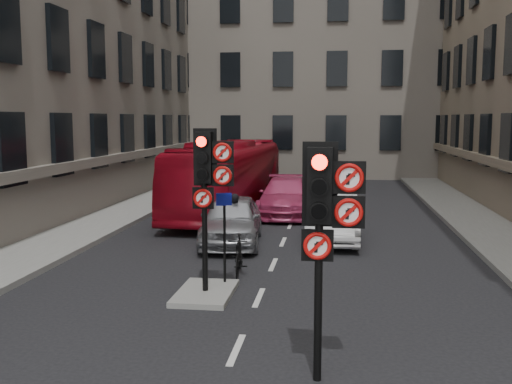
% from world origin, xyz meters
% --- Properties ---
extents(pavement_left, '(3.00, 50.00, 0.16)m').
position_xyz_m(pavement_left, '(-7.20, 12.00, 0.08)').
color(pavement_left, gray).
rests_on(pavement_left, ground).
extents(pavement_right, '(3.00, 50.00, 0.16)m').
position_xyz_m(pavement_right, '(7.20, 12.00, 0.08)').
color(pavement_right, gray).
rests_on(pavement_right, ground).
extents(centre_island, '(1.20, 2.00, 0.12)m').
position_xyz_m(centre_island, '(-1.20, 5.00, 0.06)').
color(centre_island, gray).
rests_on(centre_island, ground).
extents(building_far, '(30.00, 14.00, 20.00)m').
position_xyz_m(building_far, '(0.00, 38.00, 10.00)').
color(building_far, gray).
rests_on(building_far, ground).
extents(signal_near, '(0.91, 0.40, 3.58)m').
position_xyz_m(signal_near, '(1.49, 0.99, 2.58)').
color(signal_near, black).
rests_on(signal_near, ground).
extents(signal_far, '(0.91, 0.40, 3.58)m').
position_xyz_m(signal_far, '(-1.11, 4.99, 2.70)').
color(signal_far, black).
rests_on(signal_far, centre_island).
extents(car_silver, '(2.18, 4.60, 1.52)m').
position_xyz_m(car_silver, '(-1.57, 10.53, 0.76)').
color(car_silver, '#9B9DA2').
rests_on(car_silver, ground).
extents(car_white, '(1.74, 4.67, 1.52)m').
position_xyz_m(car_white, '(1.51, 11.53, 0.76)').
color(car_white, silver).
rests_on(car_white, ground).
extents(car_pink, '(2.20, 5.17, 1.49)m').
position_xyz_m(car_pink, '(-0.37, 16.38, 0.74)').
color(car_pink, '#C2396B').
rests_on(car_pink, ground).
extents(bus_red, '(3.16, 10.90, 3.00)m').
position_xyz_m(bus_red, '(-2.74, 16.36, 1.50)').
color(bus_red, maroon).
rests_on(bus_red, ground).
extents(motorcycle, '(0.62, 1.69, 0.99)m').
position_xyz_m(motorcycle, '(-0.76, 6.89, 0.50)').
color(motorcycle, black).
rests_on(motorcycle, ground).
extents(motorcyclist, '(0.67, 0.53, 1.63)m').
position_xyz_m(motorcyclist, '(-1.43, 10.27, 0.81)').
color(motorcyclist, black).
rests_on(motorcyclist, ground).
extents(info_sign, '(0.35, 0.16, 2.09)m').
position_xyz_m(info_sign, '(-0.90, 5.73, 1.47)').
color(info_sign, black).
rests_on(info_sign, centre_island).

